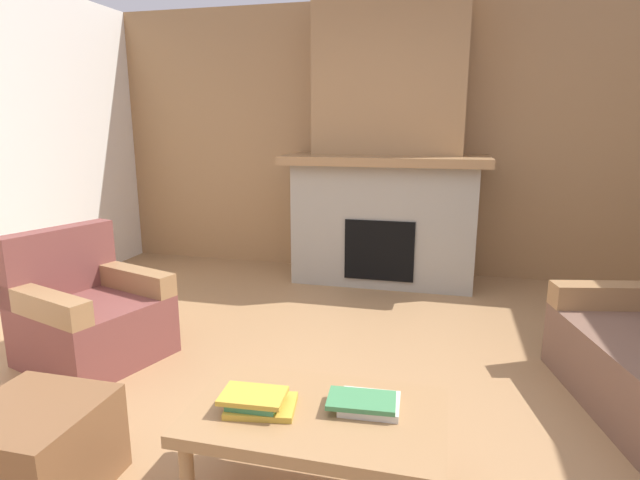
# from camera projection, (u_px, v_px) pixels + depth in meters

# --- Properties ---
(ground) EXTENTS (9.00, 9.00, 0.00)m
(ground) POSITION_uv_depth(u_px,v_px,m) (321.00, 422.00, 2.68)
(ground) COLOR #9E754C
(wall_back_wood_panel) EXTENTS (6.00, 0.12, 2.70)m
(wall_back_wood_panel) POSITION_uv_depth(u_px,v_px,m) (391.00, 141.00, 5.21)
(wall_back_wood_panel) COLOR #997047
(wall_back_wood_panel) RESTS_ON ground
(fireplace) EXTENTS (1.90, 0.82, 2.70)m
(fireplace) POSITION_uv_depth(u_px,v_px,m) (387.00, 162.00, 4.90)
(fireplace) COLOR gray
(fireplace) RESTS_ON ground
(armchair) EXTENTS (0.96, 0.96, 0.85)m
(armchair) POSITION_uv_depth(u_px,v_px,m) (89.00, 315.00, 3.36)
(armchair) COLOR brown
(armchair) RESTS_ON ground
(coffee_table) EXTENTS (1.00, 0.60, 0.43)m
(coffee_table) POSITION_uv_depth(u_px,v_px,m) (316.00, 423.00, 2.01)
(coffee_table) COLOR #997047
(coffee_table) RESTS_ON ground
(ottoman) EXTENTS (0.52, 0.52, 0.40)m
(ottoman) POSITION_uv_depth(u_px,v_px,m) (36.00, 450.00, 2.12)
(ottoman) COLOR brown
(ottoman) RESTS_ON ground
(book_stack_near_edge) EXTENTS (0.30, 0.23, 0.07)m
(book_stack_near_edge) POSITION_uv_depth(u_px,v_px,m) (257.00, 401.00, 2.00)
(book_stack_near_edge) COLOR gold
(book_stack_near_edge) RESTS_ON coffee_table
(book_stack_center) EXTENTS (0.29, 0.22, 0.05)m
(book_stack_center) POSITION_uv_depth(u_px,v_px,m) (367.00, 403.00, 2.01)
(book_stack_center) COLOR beige
(book_stack_center) RESTS_ON coffee_table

